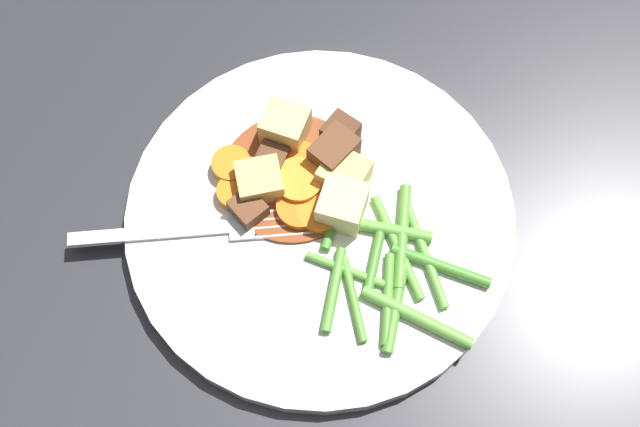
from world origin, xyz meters
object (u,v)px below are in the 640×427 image
at_px(carrot_slice_0, 236,193).
at_px(carrot_slice_2, 232,165).
at_px(meat_chunk_1, 271,161).
at_px(carrot_slice_1, 300,207).
at_px(carrot_slice_5, 300,164).
at_px(meat_chunk_0, 334,153).
at_px(potato_chunk_2, 260,182).
at_px(fork, 199,229).
at_px(meat_chunk_2, 340,135).
at_px(meat_chunk_3, 248,209).
at_px(carrot_slice_3, 323,215).
at_px(potato_chunk_1, 342,205).
at_px(dinner_plate, 320,218).
at_px(potato_chunk_3, 344,175).
at_px(potato_chunk_0, 285,127).
at_px(carrot_slice_4, 298,183).

xyz_separation_m(carrot_slice_0, carrot_slice_2, (0.02, -0.01, 0.00)).
bearing_deg(meat_chunk_1, carrot_slice_1, 175.61).
height_order(carrot_slice_5, meat_chunk_0, meat_chunk_0).
bearing_deg(potato_chunk_2, fork, 92.58).
relative_size(meat_chunk_1, meat_chunk_2, 0.89).
bearing_deg(carrot_slice_1, carrot_slice_2, 21.42).
height_order(carrot_slice_2, meat_chunk_3, meat_chunk_3).
xyz_separation_m(carrot_slice_3, potato_chunk_1, (-0.00, -0.01, 0.01)).
bearing_deg(potato_chunk_2, carrot_slice_3, -152.21).
distance_m(carrot_slice_3, carrot_slice_5, 0.04).
distance_m(carrot_slice_3, meat_chunk_0, 0.05).
xyz_separation_m(dinner_plate, carrot_slice_0, (0.05, 0.04, 0.01)).
xyz_separation_m(meat_chunk_0, meat_chunk_3, (0.00, 0.07, -0.01)).
bearing_deg(potato_chunk_3, meat_chunk_0, -11.50).
distance_m(carrot_slice_1, meat_chunk_0, 0.05).
relative_size(carrot_slice_1, potato_chunk_0, 1.09).
bearing_deg(carrot_slice_5, meat_chunk_0, -116.18).
xyz_separation_m(carrot_slice_4, meat_chunk_1, (0.03, 0.01, 0.00)).
relative_size(carrot_slice_2, potato_chunk_3, 0.89).
bearing_deg(potato_chunk_3, potato_chunk_1, 141.08).
bearing_deg(carrot_slice_5, potato_chunk_3, -146.48).
bearing_deg(carrot_slice_3, carrot_slice_1, 34.42).
relative_size(potato_chunk_0, potato_chunk_3, 0.98).
relative_size(carrot_slice_5, potato_chunk_0, 1.04).
relative_size(dinner_plate, potato_chunk_0, 8.92).
relative_size(carrot_slice_1, carrot_slice_4, 0.98).
bearing_deg(carrot_slice_4, carrot_slice_3, -178.43).
bearing_deg(carrot_slice_2, fork, 121.38).
bearing_deg(meat_chunk_0, meat_chunk_1, 58.44).
height_order(meat_chunk_1, meat_chunk_3, same).
distance_m(carrot_slice_1, meat_chunk_2, 0.06).
distance_m(carrot_slice_4, potato_chunk_0, 0.04).
xyz_separation_m(potato_chunk_0, meat_chunk_0, (-0.04, -0.02, -0.00)).
bearing_deg(potato_chunk_0, meat_chunk_1, 122.24).
bearing_deg(potato_chunk_0, dinner_plate, 166.66).
xyz_separation_m(potato_chunk_1, potato_chunk_2, (0.05, 0.04, -0.00)).
xyz_separation_m(potato_chunk_1, meat_chunk_0, (0.04, -0.02, 0.00)).
distance_m(carrot_slice_2, meat_chunk_3, 0.04).
height_order(carrot_slice_3, meat_chunk_3, meat_chunk_3).
height_order(carrot_slice_1, carrot_slice_3, same).
relative_size(carrot_slice_5, meat_chunk_3, 1.41).
height_order(dinner_plate, meat_chunk_0, meat_chunk_0).
relative_size(carrot_slice_2, potato_chunk_0, 0.91).
bearing_deg(meat_chunk_2, potato_chunk_0, 46.75).
relative_size(potato_chunk_2, meat_chunk_1, 1.40).
bearing_deg(dinner_plate, carrot_slice_2, 25.65).
bearing_deg(meat_chunk_1, potato_chunk_3, -139.53).
distance_m(potato_chunk_0, meat_chunk_0, 0.04).
bearing_deg(carrot_slice_2, carrot_slice_4, -142.18).
xyz_separation_m(carrot_slice_4, meat_chunk_2, (0.01, -0.05, 0.01)).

